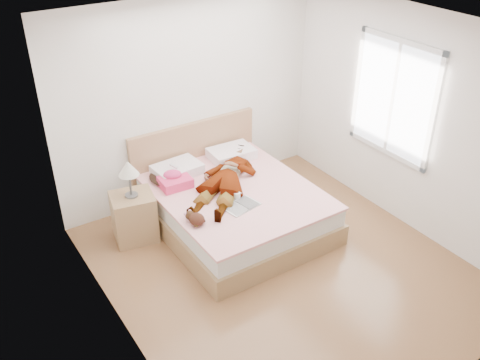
# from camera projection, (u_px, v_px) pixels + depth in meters

# --- Properties ---
(ground) EXTENTS (4.00, 4.00, 0.00)m
(ground) POSITION_uv_depth(u_px,v_px,m) (282.00, 267.00, 5.92)
(ground) COLOR #4C2F17
(ground) RESTS_ON ground
(woman) EXTENTS (1.68, 1.59, 0.23)m
(woman) POSITION_uv_depth(u_px,v_px,m) (227.00, 174.00, 6.44)
(woman) COLOR white
(woman) RESTS_ON bed
(hair) EXTENTS (0.51, 0.59, 0.08)m
(hair) POSITION_uv_depth(u_px,v_px,m) (168.00, 177.00, 6.54)
(hair) COLOR black
(hair) RESTS_ON bed
(phone) EXTENTS (0.11, 0.11, 0.06)m
(phone) POSITION_uv_depth(u_px,v_px,m) (174.00, 166.00, 6.45)
(phone) COLOR silver
(phone) RESTS_ON bed
(room_shell) EXTENTS (4.00, 4.00, 4.00)m
(room_shell) POSITION_uv_depth(u_px,v_px,m) (393.00, 99.00, 6.21)
(room_shell) COLOR white
(room_shell) RESTS_ON ground
(bed) EXTENTS (1.80, 2.08, 1.00)m
(bed) POSITION_uv_depth(u_px,v_px,m) (232.00, 203.00, 6.53)
(bed) COLOR olive
(bed) RESTS_ON ground
(towel) EXTENTS (0.38, 0.33, 0.19)m
(towel) POSITION_uv_depth(u_px,v_px,m) (175.00, 180.00, 6.40)
(towel) COLOR #FB4485
(towel) RESTS_ON bed
(magazine) EXTENTS (0.44, 0.33, 0.02)m
(magazine) POSITION_uv_depth(u_px,v_px,m) (241.00, 206.00, 6.04)
(magazine) COLOR white
(magazine) RESTS_ON bed
(coffee_mug) EXTENTS (0.11, 0.08, 0.09)m
(coffee_mug) POSITION_uv_depth(u_px,v_px,m) (237.00, 196.00, 6.16)
(coffee_mug) COLOR white
(coffee_mug) RESTS_ON bed
(plush_toy) EXTENTS (0.21, 0.27, 0.13)m
(plush_toy) POSITION_uv_depth(u_px,v_px,m) (195.00, 218.00, 5.72)
(plush_toy) COLOR black
(plush_toy) RESTS_ON bed
(nightstand) EXTENTS (0.56, 0.51, 1.04)m
(nightstand) POSITION_uv_depth(u_px,v_px,m) (134.00, 214.00, 6.22)
(nightstand) COLOR brown
(nightstand) RESTS_ON ground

